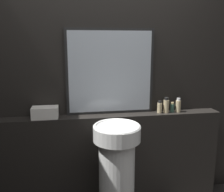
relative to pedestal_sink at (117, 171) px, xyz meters
name	(u,v)px	position (x,y,z in m)	size (l,w,h in m)	color
wall_back	(103,78)	(-0.05, 0.45, 0.75)	(8.00, 0.06, 2.50)	black
vanity_counter	(105,159)	(-0.05, 0.34, -0.05)	(2.29, 0.17, 0.91)	black
pedestal_sink	(117,171)	(0.00, 0.00, 0.00)	(0.40, 0.40, 0.92)	white
mirror	(110,72)	(0.01, 0.40, 0.81)	(0.84, 0.03, 0.81)	black
towel_stack	(45,112)	(-0.61, 0.34, 0.46)	(0.24, 0.14, 0.11)	silver
shampoo_bottle	(160,107)	(0.49, 0.34, 0.46)	(0.05, 0.05, 0.12)	#C6B284
conditioner_bottle	(166,106)	(0.55, 0.34, 0.48)	(0.05, 0.05, 0.15)	#C6B284
lotion_bottle	(172,108)	(0.62, 0.34, 0.45)	(0.04, 0.04, 0.10)	#2D4C3D
body_wash_bottle	(178,106)	(0.68, 0.34, 0.47)	(0.05, 0.05, 0.14)	#C6B284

